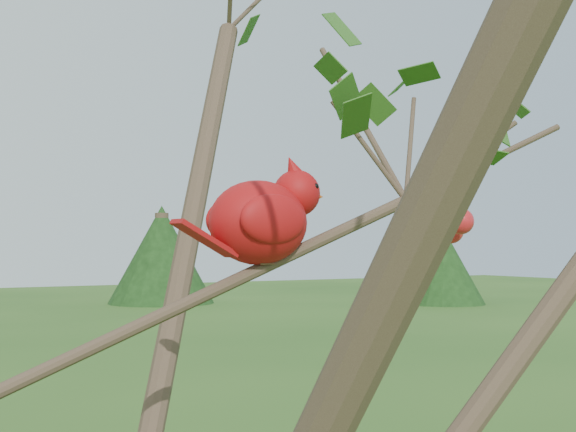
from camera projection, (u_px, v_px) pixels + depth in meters
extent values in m
sphere|color=red|center=(461.00, 221.00, 1.21)|extent=(0.04, 0.04, 0.04)
sphere|color=red|center=(451.00, 231.00, 1.27)|extent=(0.04, 0.04, 0.04)
ellipsoid|color=red|center=(258.00, 223.00, 1.10)|extent=(0.15, 0.12, 0.12)
sphere|color=red|center=(297.00, 193.00, 1.14)|extent=(0.07, 0.07, 0.07)
cone|color=red|center=(293.00, 170.00, 1.14)|extent=(0.05, 0.04, 0.05)
cone|color=#D85914|center=(315.00, 197.00, 1.16)|extent=(0.03, 0.03, 0.02)
ellipsoid|color=black|center=(309.00, 197.00, 1.15)|extent=(0.02, 0.04, 0.03)
cube|color=red|center=(205.00, 239.00, 1.05)|extent=(0.09, 0.04, 0.05)
ellipsoid|color=red|center=(238.00, 221.00, 1.13)|extent=(0.11, 0.04, 0.07)
ellipsoid|color=red|center=(273.00, 219.00, 1.06)|extent=(0.11, 0.04, 0.07)
cylinder|color=#453225|center=(161.00, 258.00, 28.95)|extent=(0.49, 0.49, 3.27)
cone|color=black|center=(161.00, 254.00, 28.95)|extent=(3.81, 3.81, 3.54)
cylinder|color=#453225|center=(444.00, 269.00, 28.60)|extent=(0.37, 0.37, 2.47)
cone|color=black|center=(444.00, 266.00, 28.60)|extent=(2.88, 2.88, 2.68)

